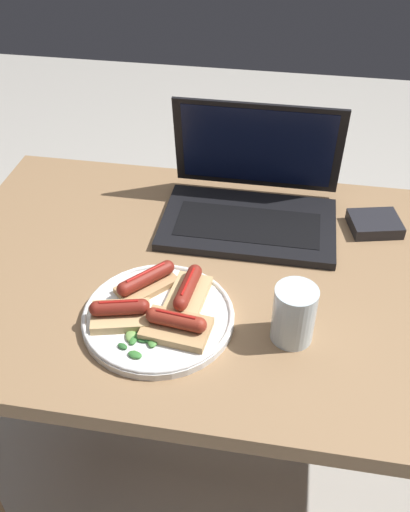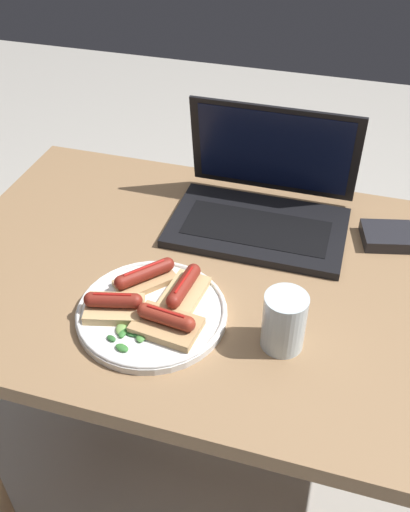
{
  "view_description": "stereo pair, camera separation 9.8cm",
  "coord_description": "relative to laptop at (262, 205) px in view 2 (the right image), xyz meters",
  "views": [
    {
      "loc": [
        0.01,
        -0.85,
        1.51
      ],
      "look_at": [
        -0.13,
        -0.03,
        0.83
      ],
      "focal_mm": 40.0,
      "sensor_mm": 36.0,
      "label": 1
    },
    {
      "loc": [
        0.1,
        -0.83,
        1.51
      ],
      "look_at": [
        -0.13,
        -0.03,
        0.83
      ],
      "focal_mm": 40.0,
      "sensor_mm": 36.0,
      "label": 2
    }
  ],
  "objects": [
    {
      "name": "sausage_toast_left",
      "position": [
        -0.09,
        -0.38,
        -0.01
      ],
      "size": [
        0.12,
        0.09,
        0.04
      ],
      "rotation": [
        0.0,
        0.0,
        6.16
      ],
      "color": "tan",
      "rests_on": "plate"
    },
    {
      "name": "salad_pile",
      "position": [
        -0.14,
        -0.42,
        -0.03
      ],
      "size": [
        0.07,
        0.07,
        0.01
      ],
      "color": "#387A33",
      "rests_on": "plate"
    },
    {
      "name": "external_drive",
      "position": [
        0.27,
        0.0,
        -0.03
      ],
      "size": [
        0.12,
        0.11,
        0.03
      ],
      "rotation": [
        0.0,
        0.0,
        0.23
      ],
      "color": "#232328",
      "rests_on": "desk"
    },
    {
      "name": "sausage_toast_extra",
      "position": [
        -0.08,
        -0.29,
        -0.01
      ],
      "size": [
        0.08,
        0.12,
        0.04
      ],
      "rotation": [
        0.0,
        0.0,
        4.6
      ],
      "color": "tan",
      "rests_on": "plate"
    },
    {
      "name": "desk",
      "position": [
        0.07,
        -0.19,
        -0.13
      ],
      "size": [
        1.36,
        0.74,
        0.77
      ],
      "color": "#93704C",
      "rests_on": "ground_plane"
    },
    {
      "name": "ground_plane",
      "position": [
        0.07,
        -0.19,
        -0.81
      ],
      "size": [
        6.0,
        6.0,
        0.0
      ],
      "primitive_type": "plane",
      "color": "#B7B2A8"
    },
    {
      "name": "sausage_toast_middle",
      "position": [
        -0.17,
        -0.28,
        -0.01
      ],
      "size": [
        0.12,
        0.12,
        0.04
      ],
      "rotation": [
        0.0,
        0.0,
        3.99
      ],
      "color": "tan",
      "rests_on": "plate"
    },
    {
      "name": "laptop",
      "position": [
        0.0,
        0.0,
        0.0
      ],
      "size": [
        0.38,
        0.27,
        0.24
      ],
      "color": "black",
      "rests_on": "desk"
    },
    {
      "name": "sausage_toast_right",
      "position": [
        -0.19,
        -0.37,
        -0.01
      ],
      "size": [
        0.12,
        0.09,
        0.05
      ],
      "rotation": [
        0.0,
        0.0,
        0.24
      ],
      "color": "tan",
      "rests_on": "plate"
    },
    {
      "name": "drinking_glass",
      "position": [
        0.11,
        -0.34,
        0.01
      ],
      "size": [
        0.07,
        0.07,
        0.11
      ],
      "color": "silver",
      "rests_on": "desk"
    },
    {
      "name": "plate",
      "position": [
        -0.13,
        -0.35,
        -0.03
      ],
      "size": [
        0.27,
        0.27,
        0.02
      ],
      "color": "white",
      "rests_on": "desk"
    }
  ]
}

